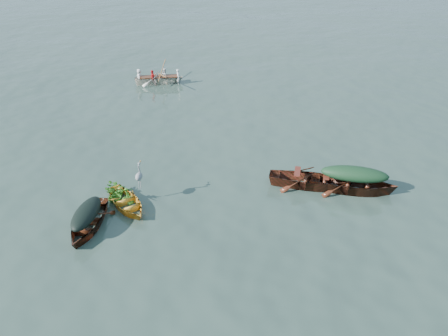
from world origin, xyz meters
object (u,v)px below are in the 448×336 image
at_px(heron, 139,180).
at_px(open_wooden_boat, 310,187).
at_px(dark_covered_boat, 89,227).
at_px(rowed_boat, 159,84).
at_px(green_tarp_boat, 352,191).
at_px(yellow_dinghy, 127,207).

bearing_deg(heron, open_wooden_boat, -25.97).
xyz_separation_m(dark_covered_boat, heron, (1.20, 1.58, 0.81)).
relative_size(rowed_boat, heron, 4.17).
height_order(green_tarp_boat, open_wooden_boat, green_tarp_boat).
height_order(green_tarp_boat, rowed_boat, green_tarp_boat).
bearing_deg(yellow_dinghy, open_wooden_boat, -23.37).
xyz_separation_m(green_tarp_boat, open_wooden_boat, (-1.40, 0.16, 0.00)).
distance_m(green_tarp_boat, heron, 7.19).
bearing_deg(green_tarp_boat, heron, 106.98).
relative_size(dark_covered_boat, open_wooden_boat, 0.79).
xyz_separation_m(open_wooden_boat, heron, (-5.62, -1.47, 0.81)).
relative_size(dark_covered_boat, heron, 3.46).
relative_size(green_tarp_boat, rowed_boat, 1.06).
bearing_deg(rowed_boat, green_tarp_boat, -152.09).
distance_m(open_wooden_boat, rowed_boat, 13.13).
xyz_separation_m(green_tarp_boat, heron, (-7.02, -1.32, 0.81)).
height_order(yellow_dinghy, rowed_boat, rowed_boat).
bearing_deg(dark_covered_boat, heron, 52.34).
relative_size(dark_covered_boat, green_tarp_boat, 0.78).
bearing_deg(heron, yellow_dinghy, -174.81).
bearing_deg(open_wooden_boat, dark_covered_boat, 120.30).
relative_size(yellow_dinghy, rowed_boat, 0.70).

